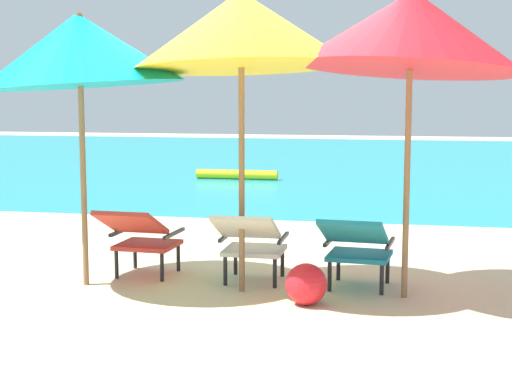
{
  "coord_description": "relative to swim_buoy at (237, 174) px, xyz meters",
  "views": [
    {
      "loc": [
        1.44,
        -6.45,
        1.68
      ],
      "look_at": [
        0.0,
        0.62,
        0.75
      ],
      "focal_mm": 54.48,
      "sensor_mm": 36.0,
      "label": 1
    }
  ],
  "objects": [
    {
      "name": "ground_plane",
      "position": [
        1.91,
        -4.13,
        -0.1
      ],
      "size": [
        40.0,
        40.0,
        0.0
      ],
      "primitive_type": "plane",
      "color": "beige"
    },
    {
      "name": "beach_ball",
      "position": [
        2.54,
        -8.61,
        0.07
      ],
      "size": [
        0.33,
        0.33,
        0.33
      ],
      "primitive_type": "sphere",
      "color": "red",
      "rests_on": "ground_plane"
    },
    {
      "name": "swim_buoy",
      "position": [
        0.0,
        0.0,
        0.0
      ],
      "size": [
        1.6,
        0.18,
        0.18
      ],
      "primitive_type": "cylinder",
      "rotation": [
        0.0,
        1.57,
        0.0
      ],
      "color": "yellow",
      "rests_on": "ocean_band"
    },
    {
      "name": "beach_umbrella_center",
      "position": [
        1.94,
        -8.29,
        2.09
      ],
      "size": [
        2.54,
        2.55,
        2.55
      ],
      "color": "olive",
      "rests_on": "ground_plane"
    },
    {
      "name": "lounge_chair_center",
      "position": [
        1.98,
        -8.09,
        0.31
      ],
      "size": [
        0.56,
        0.88,
        0.68
      ],
      "color": "silver",
      "rests_on": "ground_plane"
    },
    {
      "name": "beach_umbrella_left",
      "position": [
        0.55,
        -8.35,
        1.94
      ],
      "size": [
        1.85,
        1.81,
        2.4
      ],
      "color": "olive",
      "rests_on": "ground_plane"
    },
    {
      "name": "ocean_band",
      "position": [
        1.91,
        4.38,
        -0.09
      ],
      "size": [
        40.0,
        18.0,
        0.01
      ],
      "primitive_type": "cube",
      "color": "teal",
      "rests_on": "ground_plane"
    },
    {
      "name": "lounge_chair_left",
      "position": [
        0.95,
        -8.05,
        0.31
      ],
      "size": [
        0.58,
        0.9,
        0.68
      ],
      "color": "red",
      "rests_on": "ground_plane"
    },
    {
      "name": "beach_umbrella_right",
      "position": [
        3.3,
        -8.22,
        2.07
      ],
      "size": [
        2.58,
        2.59,
        2.55
      ],
      "color": "olive",
      "rests_on": "ground_plane"
    },
    {
      "name": "lounge_chair_right",
      "position": [
        2.9,
        -8.13,
        0.31
      ],
      "size": [
        0.6,
        0.91,
        0.68
      ],
      "color": "teal",
      "rests_on": "ground_plane"
    }
  ]
}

